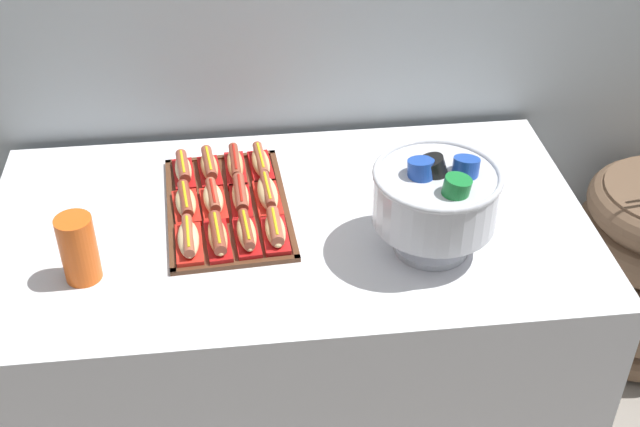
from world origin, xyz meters
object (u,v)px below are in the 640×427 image
hot_dog_3 (275,231)px  hot_dog_11 (261,163)px  buffet_table (291,317)px  hot_dog_8 (183,170)px  hot_dog_5 (213,200)px  punch_bowl (436,197)px  hot_dog_1 (218,237)px  hot_dog_9 (209,167)px  hot_dog_7 (268,195)px  serving_tray (228,208)px  hot_dog_10 (235,165)px  hot_dog_2 (247,234)px  hot_dog_6 (241,197)px  hot_dog_0 (189,240)px  hot_dog_4 (186,203)px  cup_stack (79,249)px

hot_dog_3 → hot_dog_11: hot_dog_3 is taller
buffet_table → hot_dog_8: hot_dog_8 is taller
hot_dog_5 → punch_bowl: bearing=-22.6°
hot_dog_1 → hot_dog_9: bearing=93.2°
hot_dog_7 → hot_dog_11: 0.17m
serving_tray → hot_dog_8: 0.20m
hot_dog_10 → hot_dog_11: bearing=3.2°
hot_dog_1 → hot_dog_10: hot_dog_10 is taller
serving_tray → hot_dog_10: 0.17m
hot_dog_2 → hot_dog_7: (0.07, 0.17, 0.00)m
buffet_table → hot_dog_6: size_ratio=9.58×
hot_dog_3 → hot_dog_7: 0.17m
hot_dog_9 → hot_dog_0: bearing=-99.6°
hot_dog_6 → hot_dog_9: same height
hot_dog_11 → hot_dog_0: bearing=-121.1°
hot_dog_1 → hot_dog_9: size_ratio=1.08×
serving_tray → hot_dog_6: hot_dog_6 is taller
serving_tray → hot_dog_7: 0.12m
serving_tray → hot_dog_6: bearing=3.2°
hot_dog_0 → hot_dog_3: size_ratio=1.07×
hot_dog_5 → hot_dog_10: bearing=68.7°
serving_tray → hot_dog_8: hot_dog_8 is taller
hot_dog_4 → hot_dog_9: hot_dog_9 is taller
hot_dog_2 → hot_dog_10: size_ratio=0.93×
hot_dog_2 → hot_dog_6: hot_dog_6 is taller
hot_dog_1 → hot_dog_10: size_ratio=0.99×
hot_dog_2 → hot_dog_9: bearing=106.0°
serving_tray → hot_dog_1: bearing=-99.6°
hot_dog_3 → hot_dog_11: 0.33m
buffet_table → hot_dog_9: hot_dog_9 is taller
hot_dog_3 → hot_dog_11: (-0.02, 0.33, -0.00)m
hot_dog_6 → hot_dog_10: (-0.01, 0.16, -0.00)m
serving_tray → punch_bowl: 0.59m
hot_dog_5 → hot_dog_8: (-0.08, 0.16, -0.00)m
hot_dog_2 → hot_dog_5: size_ratio=1.05×
hot_dog_5 → hot_dog_8: size_ratio=0.98×
hot_dog_10 → hot_dog_6: bearing=-86.8°
hot_dog_0 → hot_dog_2: hot_dog_2 is taller
buffet_table → hot_dog_8: size_ratio=9.99×
hot_dog_1 → hot_dog_8: bearing=106.0°
hot_dog_10 → cup_stack: size_ratio=1.01×
serving_tray → hot_dog_3: size_ratio=3.36×
hot_dog_6 → hot_dog_8: bearing=135.5°
hot_dog_7 → hot_dog_8: size_ratio=1.12×
cup_stack → hot_dog_4: bearing=44.0°
hot_dog_5 → punch_bowl: size_ratio=0.50×
hot_dog_5 → hot_dog_9: same height
punch_bowl → cup_stack: (-0.88, -0.01, -0.07)m
hot_dog_7 → hot_dog_9: 0.22m
hot_dog_8 → cup_stack: bearing=-120.7°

